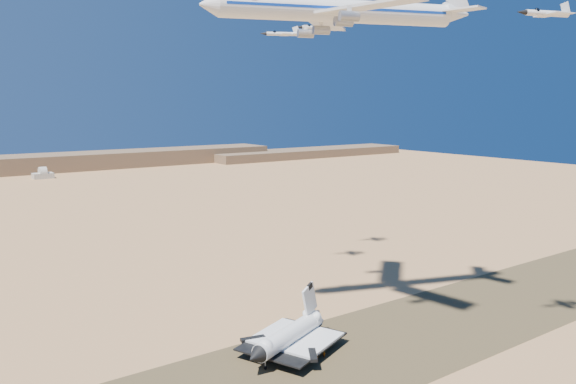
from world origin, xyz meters
TOP-DOWN VIEW (x-y plane):
  - ground at (0.00, 0.00)m, footprint 1200.00×1200.00m
  - runway at (0.00, 0.00)m, footprint 600.00×50.00m
  - ridgeline at (65.32, 527.31)m, footprint 960.00×90.00m
  - shuttle at (8.06, 11.09)m, footprint 37.53×31.32m
  - carrier_747 at (30.53, 20.63)m, footprint 86.52×63.98m
  - crew_a at (15.28, 3.48)m, footprint 0.59×0.76m
  - crew_b at (12.23, 2.84)m, footprint 0.82×1.01m
  - crew_c at (14.80, 2.74)m, footprint 1.18×0.90m
  - chase_jet_a at (62.52, -29.99)m, footprint 16.26×9.57m
  - chase_jet_c at (45.94, 68.77)m, footprint 14.89×9.79m
  - chase_jet_d at (72.83, 81.81)m, footprint 15.44×9.14m

SIDE VIEW (x-z plane):
  - ground at x=0.00m, z-range 0.00..0.00m
  - runway at x=0.00m, z-range 0.00..0.06m
  - crew_b at x=12.23m, z-range 0.06..1.86m
  - crew_c at x=14.80m, z-range 0.06..1.86m
  - crew_a at x=15.28m, z-range 0.06..1.93m
  - shuttle at x=8.06m, z-range -4.22..14.03m
  - ridgeline at x=65.32m, z-range -1.37..16.63m
  - chase_jet_a at x=62.52m, z-range 94.27..98.44m
  - chase_jet_c at x=45.94m, z-range 97.71..101.63m
  - carrier_747 at x=30.53m, z-range 89.78..111.61m
  - chase_jet_d at x=72.83m, z-range 103.54..107.51m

